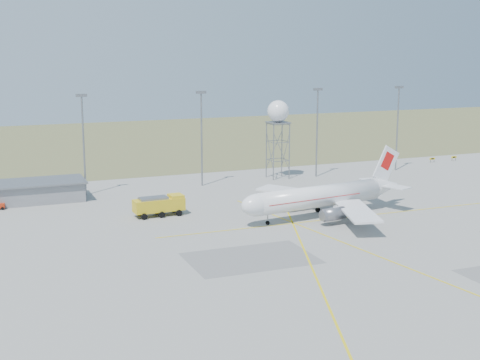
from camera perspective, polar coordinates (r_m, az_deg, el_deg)
name	(u,v)px	position (r m, az deg, el deg)	size (l,w,h in m)	color
ground	(433,273)	(93.34, 16.12, -7.64)	(400.00, 400.00, 0.00)	#9B9C97
grass_strip	(158,140)	(218.26, -7.02, 3.39)	(400.00, 120.00, 0.03)	#566135
building_grey	(35,191)	(136.24, -17.06, -0.92)	(19.00, 10.00, 3.90)	gray
mast_a	(83,136)	(137.67, -13.23, 3.67)	(2.20, 0.50, 20.50)	slate
mast_b	(202,130)	(143.54, -3.30, 4.25)	(2.20, 0.50, 20.50)	slate
mast_c	(317,125)	(154.71, 6.60, 4.70)	(2.20, 0.50, 20.50)	slate
mast_d	(398,121)	(166.29, 13.30, 4.92)	(2.20, 0.50, 20.50)	slate
taxi_sign_near	(432,159)	(181.79, 16.09, 1.74)	(1.60, 0.17, 1.20)	black
taxi_sign_far	(454,157)	(186.15, 17.79, 1.86)	(1.60, 0.17, 1.20)	black
airliner_main	(321,197)	(118.96, 6.95, -1.43)	(34.33, 33.08, 11.69)	silver
radar_tower	(278,135)	(152.35, 3.26, 3.87)	(4.93, 4.93, 17.85)	slate
fire_truck	(160,206)	(119.83, -6.82, -2.24)	(9.17, 3.97, 3.61)	gold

